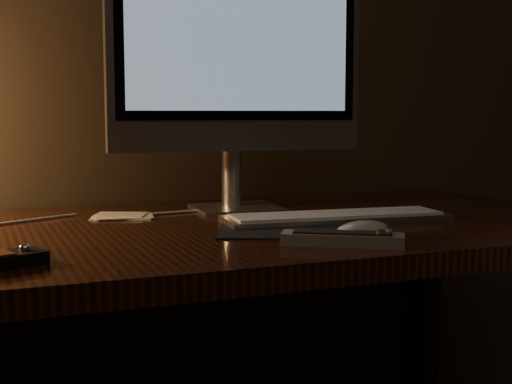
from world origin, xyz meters
name	(u,v)px	position (x,y,z in m)	size (l,w,h in m)	color
desk	(186,285)	(0.00, 1.93, 0.62)	(1.60, 0.75, 0.75)	#38170C
monitor	(237,49)	(0.15, 2.03, 1.10)	(0.56, 0.17, 0.58)	silver
keyboard	(336,217)	(0.27, 1.81, 0.76)	(0.45, 0.12, 0.02)	silver
mousepad	(286,230)	(0.14, 1.75, 0.75)	(0.24, 0.19, 0.00)	black
mouse	(362,233)	(0.22, 1.62, 0.76)	(0.12, 0.06, 0.02)	white
tv_remote	(342,239)	(0.16, 1.58, 0.76)	(0.19, 0.15, 0.03)	gray
papers	(122,216)	(-0.11, 2.02, 0.75)	(0.12, 0.08, 0.01)	white
cable	(90,219)	(-0.17, 2.01, 0.75)	(0.01, 0.01, 0.60)	white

